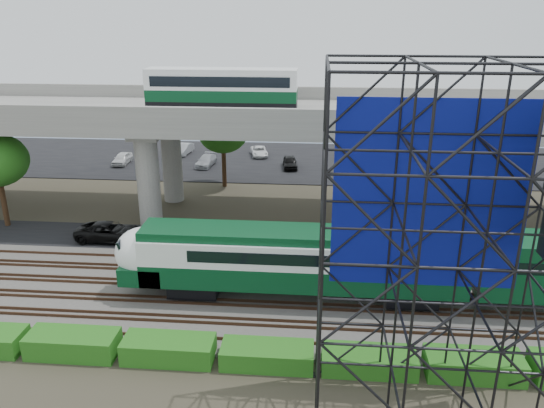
{
  "coord_description": "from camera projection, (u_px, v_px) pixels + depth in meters",
  "views": [
    {
      "loc": [
        3.13,
        -26.38,
        16.59
      ],
      "look_at": [
        0.35,
        6.0,
        4.79
      ],
      "focal_mm": 35.0,
      "sensor_mm": 36.0,
      "label": 1
    }
  ],
  "objects": [
    {
      "name": "commuter_train",
      "position": [
        337.0,
        260.0,
        31.15
      ],
      "size": [
        29.3,
        3.06,
        4.3
      ],
      "color": "black",
      "rests_on": "rail_tracks"
    },
    {
      "name": "scaffold_tower",
      "position": [
        441.0,
        269.0,
        19.96
      ],
      "size": [
        9.36,
        6.36,
        15.0
      ],
      "color": "black",
      "rests_on": "ground"
    },
    {
      "name": "rail_tracks",
      "position": [
        261.0,
        295.0,
        32.4
      ],
      "size": [
        90.0,
        9.52,
        0.16
      ],
      "color": "#472D1E",
      "rests_on": "ballast_bed"
    },
    {
      "name": "parked_cars",
      "position": [
        297.0,
        157.0,
        61.71
      ],
      "size": [
        40.13,
        9.67,
        1.3
      ],
      "color": "silver",
      "rests_on": "parking_lot"
    },
    {
      "name": "suv",
      "position": [
        110.0,
        232.0,
        40.44
      ],
      "size": [
        5.14,
        2.46,
        1.41
      ],
      "primitive_type": "imported",
      "rotation": [
        0.0,
        0.0,
        1.55
      ],
      "color": "black",
      "rests_on": "service_road"
    },
    {
      "name": "hedge_strip",
      "position": [
        267.0,
        355.0,
        26.32
      ],
      "size": [
        34.6,
        1.8,
        1.2
      ],
      "color": "#1B6316",
      "rests_on": "ground"
    },
    {
      "name": "parking_lot",
      "position": [
        289.0,
        161.0,
        62.45
      ],
      "size": [
        90.0,
        18.0,
        0.08
      ],
      "primitive_type": "cube",
      "color": "black",
      "rests_on": "ground"
    },
    {
      "name": "ballast_bed",
      "position": [
        261.0,
        298.0,
        32.46
      ],
      "size": [
        90.0,
        12.0,
        0.2
      ],
      "primitive_type": "cube",
      "color": "slate",
      "rests_on": "ground"
    },
    {
      "name": "harbor_water",
      "position": [
        297.0,
        124.0,
        83.06
      ],
      "size": [
        140.0,
        40.0,
        0.03
      ],
      "primitive_type": "cube",
      "color": "#485C77",
      "rests_on": "ground"
    },
    {
      "name": "overpass",
      "position": [
        274.0,
        122.0,
        42.83
      ],
      "size": [
        80.0,
        12.0,
        12.4
      ],
      "color": "#9E9B93",
      "rests_on": "ground"
    },
    {
      "name": "ground",
      "position": [
        257.0,
        317.0,
        30.62
      ],
      "size": [
        140.0,
        140.0,
        0.0
      ],
      "primitive_type": "plane",
      "color": "#474233",
      "rests_on": "ground"
    },
    {
      "name": "trees",
      "position": [
        223.0,
        152.0,
        44.24
      ],
      "size": [
        40.94,
        16.94,
        7.69
      ],
      "color": "#382314",
      "rests_on": "ground"
    },
    {
      "name": "service_road",
      "position": [
        272.0,
        242.0,
        40.44
      ],
      "size": [
        90.0,
        5.0,
        0.08
      ],
      "primitive_type": "cube",
      "color": "black",
      "rests_on": "ground"
    }
  ]
}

